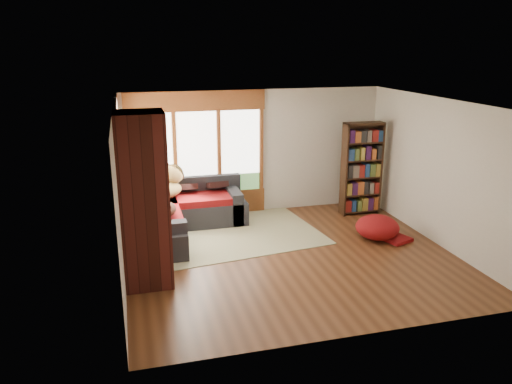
{
  "coord_description": "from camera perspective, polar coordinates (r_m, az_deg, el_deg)",
  "views": [
    {
      "loc": [
        -2.59,
        -7.44,
        3.52
      ],
      "look_at": [
        -0.41,
        0.8,
        0.95
      ],
      "focal_mm": 35.0,
      "sensor_mm": 36.0,
      "label": 1
    }
  ],
  "objects": [
    {
      "name": "floor",
      "position": [
        8.63,
        4.01,
        -7.34
      ],
      "size": [
        5.5,
        5.5,
        0.0
      ],
      "primitive_type": "plane",
      "color": "#4D2915",
      "rests_on": "ground"
    },
    {
      "name": "windows_left",
      "position": [
        8.91,
        -15.22,
        2.09
      ],
      "size": [
        0.1,
        2.62,
        1.9
      ],
      "color": "brown",
      "rests_on": "wall_left"
    },
    {
      "name": "sectional_sofa",
      "position": [
        9.71,
        -10.24,
        -2.85
      ],
      "size": [
        2.2,
        2.2,
        0.8
      ],
      "rotation": [
        0.0,
        0.0,
        -0.01
      ],
      "color": "#212227",
      "rests_on": "ground"
    },
    {
      "name": "brick_chimney",
      "position": [
        7.43,
        -12.68,
        -1.02
      ],
      "size": [
        0.7,
        0.7,
        2.6
      ],
      "primitive_type": "cube",
      "color": "#471914",
      "rests_on": "ground"
    },
    {
      "name": "windows_back",
      "position": [
        10.24,
        -6.71,
        4.43
      ],
      "size": [
        2.82,
        0.1,
        1.9
      ],
      "color": "brown",
      "rests_on": "wall_back"
    },
    {
      "name": "wall_back",
      "position": [
        10.51,
        -0.22,
        4.58
      ],
      "size": [
        5.5,
        0.04,
        2.6
      ],
      "primitive_type": "cube",
      "color": "silver",
      "rests_on": "ground"
    },
    {
      "name": "wall_left",
      "position": [
        7.77,
        -15.37,
        -0.45
      ],
      "size": [
        0.04,
        5.0,
        2.6
      ],
      "primitive_type": "cube",
      "color": "silver",
      "rests_on": "ground"
    },
    {
      "name": "pouf",
      "position": [
        9.55,
        13.71,
        -3.88
      ],
      "size": [
        0.9,
        0.9,
        0.44
      ],
      "primitive_type": "ellipsoid",
      "rotation": [
        0.0,
        0.0,
        -0.12
      ],
      "color": "maroon",
      "rests_on": "area_rug"
    },
    {
      "name": "bookshelf",
      "position": [
        10.67,
        11.98,
        2.62
      ],
      "size": [
        0.84,
        0.28,
        1.95
      ],
      "color": "#371F12",
      "rests_on": "ground"
    },
    {
      "name": "wall_right",
      "position": [
        9.43,
        20.23,
        2.1
      ],
      "size": [
        0.04,
        5.0,
        2.6
      ],
      "primitive_type": "cube",
      "color": "silver",
      "rests_on": "ground"
    },
    {
      "name": "wall_front",
      "position": [
        6.01,
        11.96,
        -5.3
      ],
      "size": [
        5.5,
        0.04,
        2.6
      ],
      "primitive_type": "cube",
      "color": "silver",
      "rests_on": "ground"
    },
    {
      "name": "ceiling",
      "position": [
        7.93,
        4.4,
        10.07
      ],
      "size": [
        5.5,
        5.5,
        0.0
      ],
      "primitive_type": "plane",
      "color": "white"
    },
    {
      "name": "area_rug",
      "position": [
        9.6,
        -2.56,
        -4.72
      ],
      "size": [
        3.4,
        2.76,
        0.01
      ],
      "primitive_type": "cube",
      "rotation": [
        0.0,
        0.0,
        0.13
      ],
      "color": "beige",
      "rests_on": "ground"
    },
    {
      "name": "dog_brindle",
      "position": [
        8.94,
        -10.54,
        -1.67
      ],
      "size": [
        0.48,
        0.75,
        0.4
      ],
      "rotation": [
        0.0,
        0.0,
        1.51
      ],
      "color": "#371D17",
      "rests_on": "sectional_sofa"
    },
    {
      "name": "roller_blind",
      "position": [
        9.64,
        -15.24,
        5.6
      ],
      "size": [
        0.03,
        0.72,
        0.9
      ],
      "primitive_type": "cube",
      "color": "#73965E",
      "rests_on": "wall_left"
    },
    {
      "name": "dog_tan",
      "position": [
        9.81,
        -10.57,
        0.51
      ],
      "size": [
        1.15,
        1.05,
        0.56
      ],
      "rotation": [
        0.0,
        0.0,
        0.59
      ],
      "color": "brown",
      "rests_on": "sectional_sofa"
    },
    {
      "name": "throw_pillows",
      "position": [
        9.72,
        -10.23,
        -0.07
      ],
      "size": [
        1.98,
        1.68,
        0.45
      ],
      "color": "black",
      "rests_on": "sectional_sofa"
    }
  ]
}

